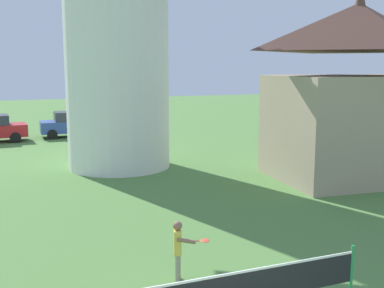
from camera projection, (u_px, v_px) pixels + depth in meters
name	position (u px, v px, depth m)	size (l,w,h in m)	color
player_far	(179.00, 247.00, 9.80)	(0.70, 0.68, 1.26)	#9E937F
parked_car_blue	(73.00, 124.00, 29.81)	(3.92, 1.96, 1.56)	#334C99
chapel	(355.00, 94.00, 18.43)	(6.68, 5.15, 7.60)	tan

